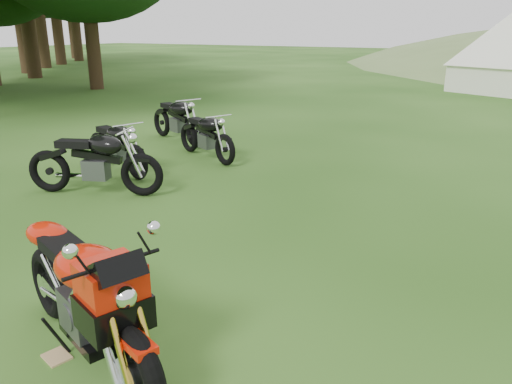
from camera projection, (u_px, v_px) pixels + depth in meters
The scene contains 8 objects.
ground at pixel (266, 270), 5.30m from camera, with size 120.00×120.00×0.00m, color #193F0D.
treeline at pixel (73, 75), 27.04m from camera, with size 28.00×32.00×14.00m, color black, non-canonical shape.
sport_motorcycle at pixel (82, 284), 3.72m from camera, with size 2.12×0.53×1.27m, color red, non-canonical shape.
plywood_board at pixel (57, 357), 3.90m from camera, with size 0.21×0.17×0.02m, color #A88358.
vintage_moto_a at pixel (94, 160), 7.57m from camera, with size 2.08×0.48×1.10m, color black, non-canonical shape.
vintage_moto_b at pixel (116, 144), 8.78m from camera, with size 1.89×0.44×0.99m, color black, non-canonical shape.
vintage_moto_c at pixel (206, 134), 9.69m from camera, with size 1.85×0.43×0.98m, color black, non-canonical shape.
vintage_moto_d at pixel (177, 118), 11.11m from camera, with size 2.04×0.47×1.07m, color black, non-canonical shape.
Camera 1 is at (2.25, -4.21, 2.46)m, focal length 35.00 mm.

